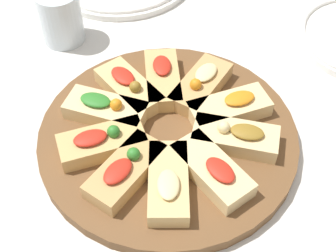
{
  "coord_description": "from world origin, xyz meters",
  "views": [
    {
      "loc": [
        0.26,
        -0.26,
        0.44
      ],
      "look_at": [
        0.0,
        0.0,
        0.03
      ],
      "focal_mm": 50.0,
      "sensor_mm": 36.0,
      "label": 1
    }
  ],
  "objects": [
    {
      "name": "ground_plane",
      "position": [
        0.0,
        0.0,
        0.0
      ],
      "size": [
        3.0,
        3.0,
        0.0
      ],
      "primitive_type": "plane",
      "color": "silver"
    },
    {
      "name": "serving_board",
      "position": [
        0.0,
        0.0,
        0.01
      ],
      "size": [
        0.31,
        0.31,
        0.02
      ],
      "primitive_type": "cylinder",
      "color": "brown",
      "rests_on": "ground_plane"
    },
    {
      "name": "focaccia_slice_0",
      "position": [
        -0.06,
        0.05,
        0.03
      ],
      "size": [
        0.1,
        0.1,
        0.03
      ],
      "color": "tan",
      "rests_on": "serving_board"
    },
    {
      "name": "focaccia_slice_1",
      "position": [
        -0.08,
        0.01,
        0.03
      ],
      "size": [
        0.1,
        0.05,
        0.03
      ],
      "color": "#DBB775",
      "rests_on": "serving_board"
    },
    {
      "name": "focaccia_slice_2",
      "position": [
        -0.07,
        -0.04,
        0.03
      ],
      "size": [
        0.11,
        0.08,
        0.03
      ],
      "color": "#E5C689",
      "rests_on": "serving_board"
    },
    {
      "name": "focaccia_slice_3",
      "position": [
        -0.04,
        -0.07,
        0.03
      ],
      "size": [
        0.08,
        0.11,
        0.03
      ],
      "color": "tan",
      "rests_on": "serving_board"
    },
    {
      "name": "focaccia_slice_4",
      "position": [
        0.01,
        -0.08,
        0.03
      ],
      "size": [
        0.06,
        0.1,
        0.03
      ],
      "color": "tan",
      "rests_on": "serving_board"
    },
    {
      "name": "focaccia_slice_5",
      "position": [
        0.06,
        -0.06,
        0.03
      ],
      "size": [
        0.1,
        0.1,
        0.03
      ],
      "color": "#DBB775",
      "rests_on": "serving_board"
    },
    {
      "name": "focaccia_slice_6",
      "position": [
        0.08,
        -0.01,
        0.03
      ],
      "size": [
        0.1,
        0.06,
        0.03
      ],
      "color": "#E5C689",
      "rests_on": "serving_board"
    },
    {
      "name": "focaccia_slice_7",
      "position": [
        0.07,
        0.04,
        0.03
      ],
      "size": [
        0.11,
        0.09,
        0.03
      ],
      "color": "#E5C689",
      "rests_on": "serving_board"
    },
    {
      "name": "focaccia_slice_8",
      "position": [
        0.03,
        0.07,
        0.03
      ],
      "size": [
        0.08,
        0.11,
        0.03
      ],
      "color": "#E5C689",
      "rests_on": "serving_board"
    },
    {
      "name": "focaccia_slice_9",
      "position": [
        -0.02,
        0.08,
        0.03
      ],
      "size": [
        0.06,
        0.11,
        0.03
      ],
      "color": "tan",
      "rests_on": "serving_board"
    },
    {
      "name": "water_glass",
      "position": [
        -0.25,
        0.03,
        0.04
      ],
      "size": [
        0.06,
        0.06,
        0.08
      ],
      "primitive_type": "cylinder",
      "color": "silver",
      "rests_on": "ground_plane"
    }
  ]
}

